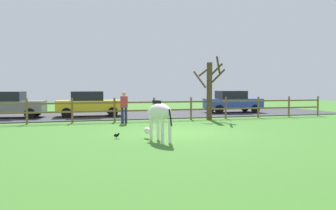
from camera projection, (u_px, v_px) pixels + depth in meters
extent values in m
plane|color=#3D7528|center=(183.00, 133.00, 13.23)|extent=(60.00, 60.00, 0.00)
cube|color=#38383D|center=(140.00, 114.00, 22.16)|extent=(28.00, 7.40, 0.05)
cylinder|color=brown|center=(27.00, 111.00, 16.19)|extent=(0.11, 0.11, 1.29)
cylinder|color=brown|center=(72.00, 111.00, 16.79)|extent=(0.11, 0.11, 1.29)
cylinder|color=brown|center=(115.00, 110.00, 17.39)|extent=(0.11, 0.11, 1.29)
cylinder|color=brown|center=(154.00, 109.00, 17.98)|extent=(0.11, 0.11, 1.29)
cylinder|color=brown|center=(191.00, 108.00, 18.58)|extent=(0.11, 0.11, 1.29)
cylinder|color=brown|center=(226.00, 108.00, 19.18)|extent=(0.11, 0.11, 1.29)
cylinder|color=brown|center=(258.00, 107.00, 19.78)|extent=(0.11, 0.11, 1.29)
cylinder|color=brown|center=(289.00, 107.00, 20.37)|extent=(0.11, 0.11, 1.29)
cylinder|color=brown|center=(318.00, 106.00, 20.97)|extent=(0.11, 0.11, 1.29)
cube|color=brown|center=(154.00, 110.00, 17.99)|extent=(21.92, 0.06, 0.09)
cube|color=brown|center=(154.00, 102.00, 17.96)|extent=(21.92, 0.06, 0.09)
cylinder|color=#513A23|center=(209.00, 91.00, 18.55)|extent=(0.31, 0.31, 3.28)
cylinder|color=#513A23|center=(218.00, 76.00, 18.78)|extent=(0.35, 1.25, 0.78)
cylinder|color=#513A23|center=(205.00, 71.00, 18.83)|extent=(0.88, 0.38, 0.61)
cylinder|color=#513A23|center=(215.00, 71.00, 18.84)|extent=(0.60, 1.01, 0.87)
cylinder|color=#513A23|center=(218.00, 65.00, 18.32)|extent=(0.69, 0.95, 0.94)
cylinder|color=#513A23|center=(200.00, 79.00, 18.25)|extent=(0.31, 1.36, 1.00)
ellipsoid|color=white|center=(160.00, 112.00, 10.89)|extent=(0.78, 1.32, 0.56)
cylinder|color=white|center=(151.00, 130.00, 11.19)|extent=(0.11, 0.11, 0.78)
cylinder|color=white|center=(158.00, 129.00, 11.34)|extent=(0.11, 0.11, 0.78)
cylinder|color=white|center=(162.00, 132.00, 10.51)|extent=(0.11, 0.11, 0.78)
cylinder|color=white|center=(170.00, 132.00, 10.65)|extent=(0.11, 0.11, 0.78)
cylinder|color=white|center=(153.00, 116.00, 11.35)|extent=(0.38, 0.63, 0.51)
ellipsoid|color=white|center=(147.00, 131.00, 11.74)|extent=(0.31, 0.48, 0.24)
cube|color=black|center=(157.00, 102.00, 11.09)|extent=(0.18, 0.55, 0.12)
cylinder|color=black|center=(170.00, 118.00, 10.32)|extent=(0.10, 0.20, 0.54)
cylinder|color=black|center=(116.00, 138.00, 11.67)|extent=(0.01, 0.01, 0.06)
cylinder|color=black|center=(116.00, 138.00, 11.64)|extent=(0.01, 0.01, 0.06)
ellipsoid|color=black|center=(116.00, 135.00, 11.65)|extent=(0.18, 0.10, 0.12)
sphere|color=black|center=(119.00, 134.00, 11.67)|extent=(0.07, 0.07, 0.07)
cube|color=yellow|center=(90.00, 106.00, 20.12)|extent=(4.05, 1.83, 0.70)
cube|color=black|center=(87.00, 96.00, 20.05)|extent=(1.95, 1.63, 0.56)
cylinder|color=black|center=(111.00, 110.00, 21.29)|extent=(0.61, 0.20, 0.60)
cylinder|color=black|center=(113.00, 112.00, 19.64)|extent=(0.61, 0.20, 0.60)
cylinder|color=black|center=(68.00, 111.00, 20.64)|extent=(0.61, 0.20, 0.60)
cylinder|color=black|center=(67.00, 113.00, 18.99)|extent=(0.61, 0.20, 0.60)
cube|color=#2D4CAD|center=(233.00, 103.00, 23.23)|extent=(4.10, 1.96, 0.70)
cube|color=black|center=(231.00, 95.00, 23.16)|extent=(2.00, 1.68, 0.56)
cylinder|color=black|center=(245.00, 107.00, 24.36)|extent=(0.61, 0.22, 0.60)
cylinder|color=black|center=(255.00, 109.00, 22.70)|extent=(0.61, 0.22, 0.60)
cylinder|color=black|center=(211.00, 108.00, 23.79)|extent=(0.61, 0.22, 0.60)
cylinder|color=black|center=(219.00, 109.00, 22.14)|extent=(0.61, 0.22, 0.60)
cube|color=slate|center=(9.00, 107.00, 19.09)|extent=(4.16, 2.11, 0.70)
cube|color=black|center=(6.00, 96.00, 19.03)|extent=(2.06, 1.76, 0.56)
cylinder|color=black|center=(37.00, 111.00, 20.18)|extent=(0.62, 0.24, 0.60)
cylinder|color=black|center=(30.00, 114.00, 18.51)|extent=(0.62, 0.24, 0.60)
cylinder|color=#232847|center=(122.00, 115.00, 16.69)|extent=(0.14, 0.14, 0.82)
cylinder|color=#232847|center=(126.00, 115.00, 16.70)|extent=(0.14, 0.14, 0.82)
cube|color=#B7333D|center=(124.00, 102.00, 16.66)|extent=(0.40, 0.30, 0.58)
sphere|color=tan|center=(124.00, 94.00, 16.63)|extent=(0.22, 0.22, 0.22)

